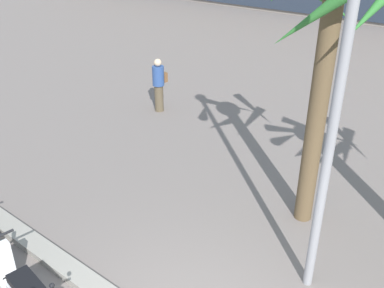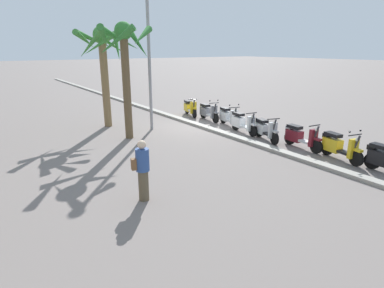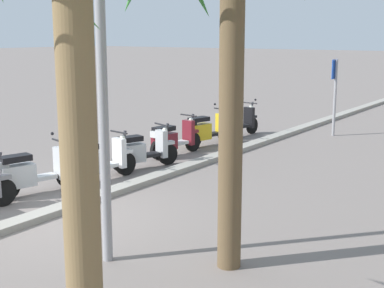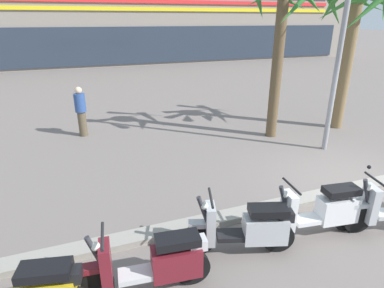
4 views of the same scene
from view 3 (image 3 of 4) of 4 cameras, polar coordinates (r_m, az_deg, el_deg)
name	(u,v)px [view 3 (image 3 of 4)]	position (r m, az deg, el deg)	size (l,w,h in m)	color
ground_plane	(54,217)	(9.98, -14.20, -7.45)	(200.00, 200.00, 0.00)	slate
curb_strip	(49,213)	(10.06, -14.74, -6.96)	(60.00, 0.36, 0.12)	gray
scooter_black_lead_nearest	(237,123)	(17.01, 4.75, 2.24)	(1.85, 0.56, 1.17)	black
scooter_yellow_mid_centre	(206,130)	(15.61, 1.49, 1.45)	(1.77, 0.69, 1.17)	black
scooter_maroon_far_back	(172,139)	(14.33, -2.08, 0.49)	(1.85, 0.58, 1.04)	black
scooter_silver_mid_front	(141,151)	(12.99, -5.40, -0.72)	(1.74, 0.80, 1.04)	black
scooter_white_mid_rear	(96,161)	(11.98, -9.99, -1.80)	(1.85, 0.61, 1.04)	black
scooter_silver_gap_after_mid	(31,173)	(11.34, -16.47, -2.88)	(1.82, 0.73, 1.17)	black
crossing_sign	(335,88)	(17.66, 14.69, 5.66)	(0.60, 0.15, 2.40)	#939399
palm_tree_far_corner	(231,2)	(7.13, 4.15, 14.58)	(2.40, 2.42, 4.74)	brown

